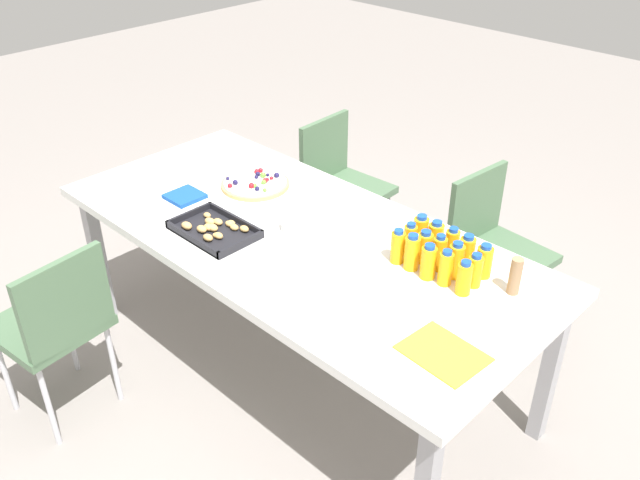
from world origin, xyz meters
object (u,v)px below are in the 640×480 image
object	(u,v)px
napkin_stack	(185,196)
snack_tray	(214,230)
juice_bottle_0	(484,261)
chair_near_left	(492,242)
paper_folder	(443,353)
juice_bottle_11	(446,268)
juice_bottle_2	(452,246)
juice_bottle_13	(412,253)
juice_bottle_7	(439,253)
juice_bottle_12	(428,262)
chair_near_right	(340,179)
juice_bottle_9	(410,240)
juice_bottle_10	(464,278)
cardboard_tube	(515,276)
juice_bottle_5	(475,271)
juice_bottle_6	(456,261)
juice_bottle_14	(398,247)
juice_bottle_4	(421,232)
fruit_pizza	(255,183)
juice_bottle_3	(436,239)
party_table	(297,244)
plate_stack	(302,224)
juice_bottle_1	(467,253)
juice_bottle_8	(425,247)
chair_far_right	(55,321)

from	to	relation	value
napkin_stack	snack_tray	bearing A→B (deg)	164.05
juice_bottle_0	snack_tray	world-z (taller)	juice_bottle_0
chair_near_left	paper_folder	xyz separation A→B (m)	(-0.45, 1.08, 0.26)
juice_bottle_11	snack_tray	xyz separation A→B (m)	(0.90, 0.36, -0.06)
juice_bottle_2	juice_bottle_13	world-z (taller)	juice_bottle_13
juice_bottle_7	juice_bottle_12	bearing A→B (deg)	93.13
chair_near_right	snack_tray	world-z (taller)	chair_near_right
juice_bottle_9	juice_bottle_10	distance (m)	0.31
chair_near_right	cardboard_tube	xyz separation A→B (m)	(-1.41, 0.61, 0.32)
juice_bottle_0	juice_bottle_5	size ratio (longest dim) A/B	1.00
juice_bottle_7	juice_bottle_12	world-z (taller)	juice_bottle_7
juice_bottle_6	juice_bottle_10	bearing A→B (deg)	140.15
juice_bottle_10	juice_bottle_14	world-z (taller)	juice_bottle_14
chair_near_left	juice_bottle_4	distance (m)	0.69
fruit_pizza	juice_bottle_2	bearing A→B (deg)	-173.98
juice_bottle_5	fruit_pizza	world-z (taller)	juice_bottle_5
juice_bottle_12	juice_bottle_13	world-z (taller)	juice_bottle_13
juice_bottle_3	juice_bottle_10	distance (m)	0.27
party_table	juice_bottle_10	bearing A→B (deg)	-170.65
juice_bottle_6	juice_bottle_4	bearing A→B (deg)	-18.75
chair_near_left	juice_bottle_6	bearing A→B (deg)	23.08
juice_bottle_12	plate_stack	distance (m)	0.61
juice_bottle_1	juice_bottle_13	xyz separation A→B (m)	(0.15, 0.14, 0.00)
chair_near_left	juice_bottle_0	xyz separation A→B (m)	(-0.30, 0.61, 0.32)
chair_near_left	juice_bottle_4	xyz separation A→B (m)	(-0.00, 0.61, 0.32)
juice_bottle_6	chair_near_right	bearing A→B (deg)	-29.14
juice_bottle_0	juice_bottle_14	distance (m)	0.33
juice_bottle_9	juice_bottle_10	world-z (taller)	juice_bottle_9
juice_bottle_2	juice_bottle_9	bearing A→B (deg)	25.51
juice_bottle_12	plate_stack	world-z (taller)	juice_bottle_12
snack_tray	chair_near_left	bearing A→B (deg)	-121.31
juice_bottle_12	fruit_pizza	xyz separation A→B (m)	(1.03, -0.05, -0.05)
juice_bottle_13	juice_bottle_1	bearing A→B (deg)	-135.96
juice_bottle_0	juice_bottle_4	xyz separation A→B (m)	(0.29, 0.00, 0.00)
juice_bottle_5	juice_bottle_11	distance (m)	0.11
juice_bottle_6	paper_folder	xyz separation A→B (m)	(-0.23, 0.39, -0.07)
juice_bottle_12	fruit_pizza	distance (m)	1.03
juice_bottle_3	juice_bottle_4	size ratio (longest dim) A/B	1.00
fruit_pizza	cardboard_tube	xyz separation A→B (m)	(-1.31, -0.09, 0.06)
juice_bottle_1	juice_bottle_2	bearing A→B (deg)	-2.70
juice_bottle_1	juice_bottle_8	world-z (taller)	juice_bottle_1
chair_near_left	chair_near_right	size ratio (longest dim) A/B	1.00
juice_bottle_10	juice_bottle_1	bearing A→B (deg)	-59.39
chair_far_right	fruit_pizza	size ratio (longest dim) A/B	2.59
chair_far_right	juice_bottle_7	bearing A→B (deg)	-52.39
juice_bottle_11	juice_bottle_10	bearing A→B (deg)	178.46
juice_bottle_0	juice_bottle_12	world-z (taller)	juice_bottle_12
juice_bottle_1	juice_bottle_11	size ratio (longest dim) A/B	1.01
chair_near_right	napkin_stack	size ratio (longest dim) A/B	5.53
juice_bottle_13	napkin_stack	world-z (taller)	juice_bottle_13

